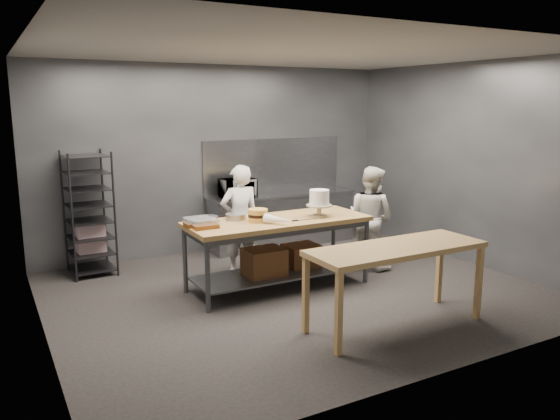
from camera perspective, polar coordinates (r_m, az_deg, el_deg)
name	(u,v)px	position (r m, az deg, el deg)	size (l,w,h in m)	color
ground	(297,292)	(7.12, 1.78, -8.54)	(6.00, 6.00, 0.00)	black
back_wall	(219,159)	(8.99, -6.35, 5.32)	(6.00, 0.04, 3.00)	#4C4F54
work_table	(279,245)	(7.14, -0.10, -3.68)	(2.40, 0.90, 0.92)	olive
near_counter	(396,254)	(5.98, 12.07, -4.49)	(2.00, 0.70, 0.90)	#A27C43
back_counter	(282,219)	(9.30, 0.25, -0.95)	(2.60, 0.60, 0.90)	slate
splashback_panel	(274,165)	(9.42, -0.64, 4.73)	(2.60, 0.02, 0.90)	slate
speed_rack	(89,215)	(8.12, -19.32, -0.46)	(0.63, 0.67, 1.75)	black
chef_behind	(240,220)	(7.72, -4.22, -1.01)	(0.57, 0.37, 1.56)	white
chef_right	(370,217)	(8.10, 9.43, -0.76)	(0.73, 0.57, 1.50)	silver
microwave	(238,188)	(8.83, -4.45, 2.31)	(0.54, 0.37, 0.30)	black
frosted_cake_stand	(319,200)	(7.20, 4.12, 1.10)	(0.34, 0.34, 0.36)	#B0A78C
layer_cake	(258,215)	(6.91, -2.33, -0.55)	(0.25, 0.25, 0.16)	gold
cake_pans	(215,219)	(6.91, -6.83, -0.99)	(0.82, 0.39, 0.07)	gray
piping_bag	(278,220)	(6.73, -0.16, -1.03)	(0.12, 0.12, 0.38)	white
offset_spatula	(301,220)	(6.98, 2.19, -1.06)	(0.36, 0.02, 0.02)	slate
pastry_clamshells	(201,223)	(6.66, -8.25, -1.32)	(0.35, 0.37, 0.11)	#925E1D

